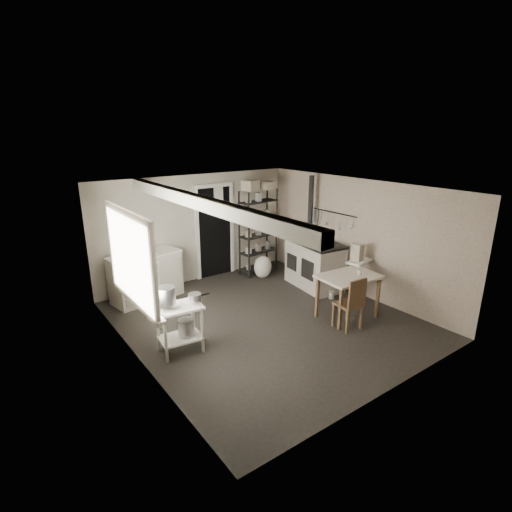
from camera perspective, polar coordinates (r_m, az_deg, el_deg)
floor at (r=7.09m, az=1.44°, el=-9.11°), size 5.00×5.00×0.00m
ceiling at (r=6.39m, az=1.60°, el=9.63°), size 5.00×5.00×0.00m
wall_back at (r=8.69m, az=-8.57°, el=3.89°), size 4.50×0.02×2.30m
wall_front at (r=5.04m, az=19.21°, el=-7.33°), size 4.50×0.02×2.30m
wall_left at (r=5.65m, az=-16.98°, el=-4.35°), size 0.02×5.00×2.30m
wall_right at (r=8.16m, az=14.18°, el=2.64°), size 0.02×5.00×2.30m
window at (r=5.72m, az=-17.69°, el=-0.41°), size 0.12×1.76×1.28m
doorway at (r=8.91m, az=-5.87°, el=3.35°), size 0.96×0.10×2.08m
ceiling_beam at (r=5.76m, az=-8.00°, el=7.57°), size 0.18×5.00×0.18m
wallpaper_panel at (r=8.15m, az=14.14°, el=2.63°), size 0.01×5.00×2.30m
utensil_rail at (r=8.41m, az=11.00°, el=6.10°), size 0.06×1.20×0.44m
prep_table at (r=6.09m, az=-10.80°, el=-9.98°), size 0.70×0.53×0.74m
stockpot at (r=5.80m, az=-12.69°, el=-5.66°), size 0.30×0.30×0.28m
saucepan at (r=5.93m, az=-8.74°, el=-5.81°), size 0.20×0.20×0.11m
bucket at (r=6.11m, az=-9.95°, el=-9.98°), size 0.30×0.30×0.26m
base_cabinets at (r=8.04m, az=-15.43°, el=-2.85°), size 1.48×0.82×0.92m
mixing_bowl at (r=7.89m, az=-14.69°, el=0.59°), size 0.29×0.29×0.06m
counter_cup at (r=7.66m, az=-17.97°, el=-0.09°), size 0.15×0.15×0.10m
shelf_rack at (r=9.07m, az=0.33°, el=3.38°), size 0.95×0.47×1.92m
shelf_jar at (r=8.78m, az=-0.94°, el=5.66°), size 0.09×0.09×0.18m
storage_box_a at (r=8.78m, az=-0.80°, el=9.94°), size 0.38×0.35×0.22m
storage_box_b at (r=8.97m, az=1.68°, el=9.97°), size 0.26×0.24×0.17m
stove at (r=8.45m, az=8.33°, el=-1.51°), size 0.84×1.32×0.98m
stovepipe at (r=8.62m, az=7.79°, el=6.81°), size 0.16×0.16×1.53m
side_ledge at (r=7.94m, az=14.37°, el=-3.27°), size 0.58×0.37×0.82m
oats_box at (r=7.74m, az=14.25°, el=0.74°), size 0.13×0.22×0.32m
work_table at (r=7.22m, az=12.94°, el=-5.73°), size 1.08×0.79×0.78m
table_cup at (r=7.14m, az=14.59°, el=-2.46°), size 0.12×0.12×0.09m
chair at (r=6.80m, az=13.06°, el=-6.28°), size 0.40×0.42×0.92m
flour_sack at (r=8.92m, az=0.97°, el=-1.63°), size 0.52×0.48×0.50m
floor_crock at (r=8.04m, az=10.73°, el=-5.46°), size 0.13×0.13×0.13m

